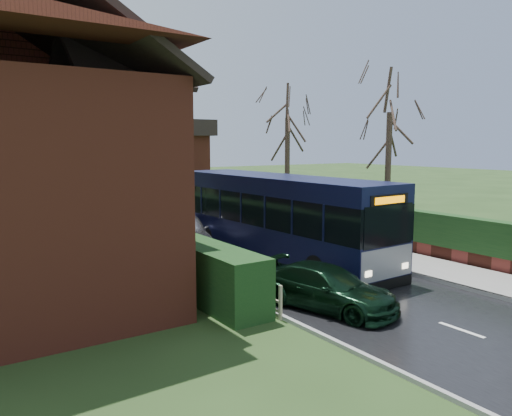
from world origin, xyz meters
TOP-DOWN VIEW (x-y plane):
  - ground at (0.00, 0.00)m, footprint 140.00×140.00m
  - road at (0.00, 10.00)m, footprint 6.00×100.00m
  - pavement at (4.25, 10.00)m, footprint 2.50×100.00m
  - kerb_right at (3.05, 10.00)m, footprint 0.12×100.00m
  - kerb_left at (-3.05, 10.00)m, footprint 0.12×100.00m
  - front_hedge at (-3.90, 5.00)m, footprint 1.20×16.00m
  - picket_fence at (-3.15, 5.00)m, footprint 0.10×16.00m
  - right_wall_hedge at (5.80, 10.00)m, footprint 0.60×50.00m
  - bus at (0.80, 2.43)m, footprint 2.80×10.66m
  - car_silver at (-1.50, 5.94)m, footprint 2.88×4.84m
  - car_green at (-1.60, -2.97)m, footprint 2.68×4.33m
  - car_distant at (-0.01, 35.79)m, footprint 1.61×4.49m
  - bus_stop_sign at (3.20, 0.57)m, footprint 0.15×0.37m
  - tree_right_near at (7.91, 3.38)m, footprint 3.89×3.89m
  - tree_right_far at (9.00, 12.63)m, footprint 4.46×4.46m

SIDE VIEW (x-z plane):
  - ground at x=0.00m, z-range 0.00..0.00m
  - road at x=0.00m, z-range 0.00..0.02m
  - kerb_left at x=-3.05m, z-range 0.00..0.10m
  - pavement at x=4.25m, z-range 0.00..0.14m
  - kerb_right at x=3.05m, z-range 0.00..0.14m
  - picket_fence at x=-3.15m, z-range 0.00..0.90m
  - car_green at x=-1.60m, z-range 0.00..1.17m
  - car_distant at x=-0.01m, z-range 0.00..1.47m
  - car_silver at x=-1.50m, z-range 0.00..1.54m
  - front_hedge at x=-3.90m, z-range 0.00..1.60m
  - right_wall_hedge at x=5.80m, z-range 0.12..1.92m
  - bus at x=0.80m, z-range -0.01..3.20m
  - bus_stop_sign at x=3.20m, z-range 0.39..2.87m
  - tree_right_near at x=7.91m, z-range 2.07..10.47m
  - tree_right_far at x=9.00m, z-range 2.13..10.76m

